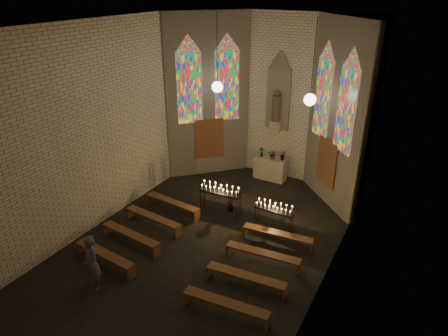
{
  "coord_description": "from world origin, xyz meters",
  "views": [
    {
      "loc": [
        5.92,
        -9.5,
        8.08
      ],
      "look_at": [
        -0.12,
        1.43,
        2.15
      ],
      "focal_mm": 32.0,
      "sensor_mm": 36.0,
      "label": 1
    }
  ],
  "objects_px": {
    "votive_stand_left": "(220,190)",
    "votive_stand_right": "(274,208)",
    "aisle_flower_pot": "(231,205)",
    "altar": "(270,168)",
    "visitor": "(92,263)"
  },
  "relations": [
    {
      "from": "altar",
      "to": "votive_stand_left",
      "type": "height_order",
      "value": "votive_stand_left"
    },
    {
      "from": "aisle_flower_pot",
      "to": "votive_stand_left",
      "type": "distance_m",
      "value": 0.93
    },
    {
      "from": "votive_stand_left",
      "to": "visitor",
      "type": "relative_size",
      "value": 0.93
    },
    {
      "from": "altar",
      "to": "aisle_flower_pot",
      "type": "distance_m",
      "value": 3.27
    },
    {
      "from": "votive_stand_left",
      "to": "votive_stand_right",
      "type": "relative_size",
      "value": 1.14
    },
    {
      "from": "votive_stand_left",
      "to": "visitor",
      "type": "xyz_separation_m",
      "value": [
        -1.19,
        -5.24,
        -0.14
      ]
    },
    {
      "from": "altar",
      "to": "aisle_flower_pot",
      "type": "height_order",
      "value": "altar"
    },
    {
      "from": "aisle_flower_pot",
      "to": "votive_stand_left",
      "type": "height_order",
      "value": "votive_stand_left"
    },
    {
      "from": "votive_stand_right",
      "to": "aisle_flower_pot",
      "type": "bearing_deg",
      "value": 168.22
    },
    {
      "from": "aisle_flower_pot",
      "to": "votive_stand_right",
      "type": "distance_m",
      "value": 2.09
    },
    {
      "from": "altar",
      "to": "visitor",
      "type": "distance_m",
      "value": 9.07
    },
    {
      "from": "aisle_flower_pot",
      "to": "votive_stand_right",
      "type": "height_order",
      "value": "votive_stand_right"
    },
    {
      "from": "votive_stand_left",
      "to": "votive_stand_right",
      "type": "xyz_separation_m",
      "value": [
        2.17,
        -0.03,
        -0.12
      ]
    },
    {
      "from": "aisle_flower_pot",
      "to": "votive_stand_left",
      "type": "relative_size",
      "value": 0.26
    },
    {
      "from": "altar",
      "to": "votive_stand_right",
      "type": "distance_m",
      "value": 4.09
    }
  ]
}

